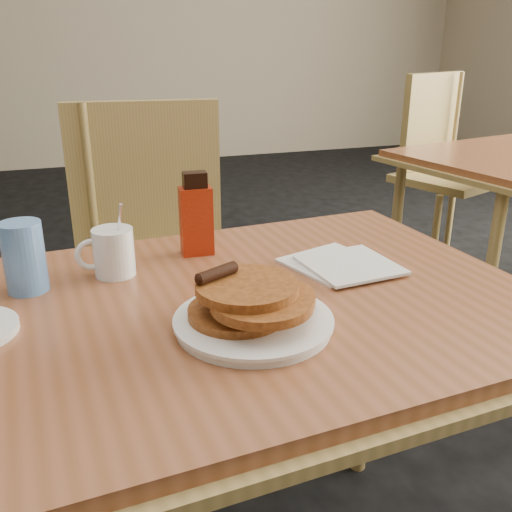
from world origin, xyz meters
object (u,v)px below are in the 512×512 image
Objects in this scene: blue_tumbler at (24,257)px; syrup_bottle at (196,217)px; coffee_mug at (112,251)px; pancake_plate at (253,310)px; chair_main_far at (155,243)px; chair_neighbor_far at (440,154)px; main_table at (218,324)px.

syrup_bottle is at bearing 14.37° from blue_tumbler.
pancake_plate is at bearing -49.44° from coffee_mug.
chair_main_far is at bearing 91.47° from pancake_plate.
chair_neighbor_far is 5.72× the size of syrup_bottle.
chair_neighbor_far is at bearing 47.05° from coffee_mug.
coffee_mug is (-0.19, 0.29, 0.02)m from pancake_plate.
chair_main_far is 1.91m from chair_neighbor_far.
syrup_bottle is (-1.65, -1.42, 0.22)m from chair_neighbor_far.
blue_tumbler is (-0.34, 0.27, 0.03)m from pancake_plate.
pancake_plate is 1.97× the size of blue_tumbler.
chair_neighbor_far is 2.37m from coffee_mug.
coffee_mug is (-1.84, -1.48, 0.19)m from chair_neighbor_far.
coffee_mug is 0.83× the size of syrup_bottle.
coffee_mug reaches higher than blue_tumbler.
chair_neighbor_far is (1.68, 1.67, -0.10)m from main_table.
pancake_plate is at bearing -81.77° from chair_main_far.
syrup_bottle is at bearing 90.82° from pancake_plate.
chair_neighbor_far is 6.90× the size of coffee_mug.
syrup_bottle reaches higher than blue_tumbler.
syrup_bottle reaches higher than pancake_plate.
main_table is 1.22× the size of chair_main_far.
chair_main_far is at bearing 81.92° from coffee_mug.
chair_neighbor_far is at bearing 37.06° from blue_tumbler.
syrup_bottle is 0.35m from blue_tumbler.
main_table is at bearing -27.40° from blue_tumbler.
main_table is 0.28m from syrup_bottle.
chair_neighbor_far reaches higher than main_table.
chair_main_far is 1.00× the size of chair_neighbor_far.
syrup_bottle is (0.02, -0.50, 0.23)m from chair_main_far.
blue_tumbler is at bearing 141.72° from pancake_plate.
chair_neighbor_far is 2.50m from blue_tumbler.
pancake_plate is 0.36m from syrup_bottle.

